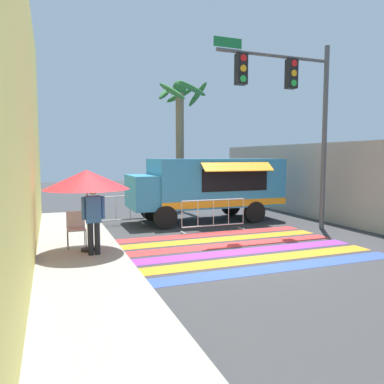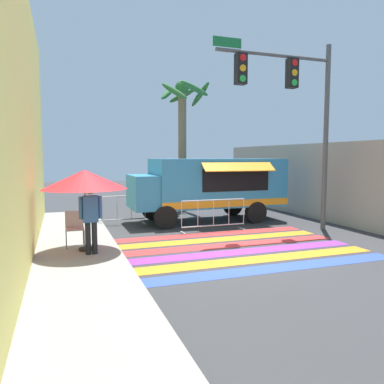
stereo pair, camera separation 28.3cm
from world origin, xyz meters
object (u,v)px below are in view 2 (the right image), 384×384
at_px(food_truck, 206,184).
at_px(traffic_signal_pole, 293,98).
at_px(palm_tree, 183,122).
at_px(barricade_front, 214,215).
at_px(folding_chair, 75,225).
at_px(vendor_person, 91,215).
at_px(barricade_side, 117,211).
at_px(patio_umbrella, 85,180).

bearing_deg(food_truck, traffic_signal_pole, -55.91).
distance_m(food_truck, palm_tree, 3.78).
relative_size(barricade_front, palm_tree, 0.39).
relative_size(folding_chair, vendor_person, 0.55).
height_order(barricade_side, palm_tree, palm_tree).
bearing_deg(barricade_front, patio_umbrella, -157.37).
bearing_deg(palm_tree, barricade_side, -143.12).
distance_m(traffic_signal_pole, vendor_person, 7.22).
distance_m(traffic_signal_pole, palm_tree, 5.84).
bearing_deg(folding_chair, food_truck, 9.39).
distance_m(folding_chair, palm_tree, 8.23).
relative_size(barricade_side, palm_tree, 0.36).
bearing_deg(barricade_side, vendor_person, -105.73).
relative_size(traffic_signal_pole, palm_tree, 1.05).
bearing_deg(folding_chair, palm_tree, 27.72).
relative_size(barricade_front, barricade_side, 1.07).
height_order(food_truck, traffic_signal_pole, traffic_signal_pole).
height_order(vendor_person, barricade_front, vendor_person).
bearing_deg(barricade_side, barricade_front, -37.89).
xyz_separation_m(barricade_front, barricade_side, (-2.81, 2.18, -0.00)).
distance_m(food_truck, barricade_front, 2.10).
bearing_deg(vendor_person, folding_chair, 101.54).
distance_m(traffic_signal_pole, barricade_side, 7.05).
distance_m(traffic_signal_pole, patio_umbrella, 6.92).
height_order(food_truck, palm_tree, palm_tree).
distance_m(food_truck, traffic_signal_pole, 4.37).
height_order(traffic_signal_pole, barricade_side, traffic_signal_pole).
bearing_deg(traffic_signal_pole, food_truck, 124.09).
bearing_deg(barricade_side, patio_umbrella, -108.58).
relative_size(patio_umbrella, barricade_side, 0.99).
distance_m(barricade_front, palm_tree, 5.79).
xyz_separation_m(folding_chair, barricade_side, (1.56, 3.32, -0.15)).
bearing_deg(vendor_person, patio_umbrella, 95.33).
relative_size(food_truck, barricade_side, 2.77).
xyz_separation_m(folding_chair, vendor_person, (0.34, -1.01, 0.39)).
height_order(patio_umbrella, vendor_person, patio_umbrella).
xyz_separation_m(traffic_signal_pole, barricade_front, (-2.32, 0.88, -3.74)).
distance_m(vendor_person, barricade_front, 4.59).
bearing_deg(palm_tree, barricade_front, -95.99).
relative_size(traffic_signal_pole, vendor_person, 3.68).
relative_size(food_truck, folding_chair, 6.37).
distance_m(patio_umbrella, folding_chair, 1.36).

